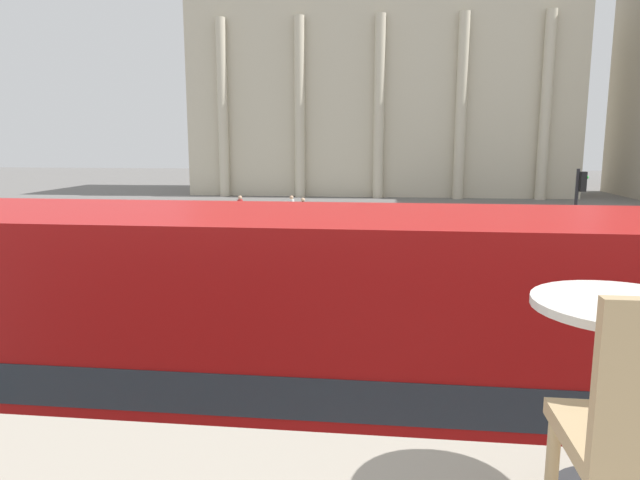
{
  "coord_description": "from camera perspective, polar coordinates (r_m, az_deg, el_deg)",
  "views": [
    {
      "loc": [
        -0.06,
        -2.3,
        4.9
      ],
      "look_at": [
        -2.14,
        15.58,
        1.78
      ],
      "focal_mm": 32.0,
      "sensor_mm": 36.0,
      "label": 1
    }
  ],
  "objects": [
    {
      "name": "double_decker_bus",
      "position": [
        6.99,
        2.04,
        -12.2
      ],
      "size": [
        11.4,
        2.64,
        4.09
      ],
      "rotation": [
        0.0,
        0.0,
        0.11
      ],
      "color": "black",
      "rests_on": "ground_plane"
    },
    {
      "name": "cafe_dining_table",
      "position": [
        2.23,
        27.76,
        -10.28
      ],
      "size": [
        0.6,
        0.6,
        0.73
      ],
      "color": "#2D2D30",
      "rests_on": "cafe_floor_slab"
    },
    {
      "name": "plaza_building_left",
      "position": [
        56.98,
        6.05,
        14.27
      ],
      "size": [
        35.18,
        13.04,
        18.73
      ],
      "color": "beige",
      "rests_on": "ground_plane"
    },
    {
      "name": "traffic_light_mid",
      "position": [
        22.18,
        24.37,
        2.94
      ],
      "size": [
        0.42,
        0.24,
        3.96
      ],
      "color": "black",
      "rests_on": "ground_plane"
    },
    {
      "name": "car_black",
      "position": [
        26.63,
        22.54,
        -0.0
      ],
      "size": [
        4.2,
        1.93,
        1.35
      ],
      "rotation": [
        0.0,
        0.0,
        5.11
      ],
      "color": "black",
      "rests_on": "ground_plane"
    },
    {
      "name": "pedestrian_black",
      "position": [
        31.95,
        -1.72,
        2.9
      ],
      "size": [
        0.32,
        0.32,
        1.81
      ],
      "rotation": [
        0.0,
        0.0,
        2.36
      ],
      "color": "#282B33",
      "rests_on": "ground_plane"
    },
    {
      "name": "pedestrian_red",
      "position": [
        33.45,
        -7.98,
        3.13
      ],
      "size": [
        0.32,
        0.32,
        1.81
      ],
      "rotation": [
        0.0,
        0.0,
        2.9
      ],
      "color": "#282B33",
      "rests_on": "ground_plane"
    },
    {
      "name": "pedestrian_white",
      "position": [
        33.96,
        -2.86,
        3.23
      ],
      "size": [
        0.32,
        0.32,
        1.74
      ],
      "rotation": [
        0.0,
        0.0,
        4.21
      ],
      "color": "#282B33",
      "rests_on": "ground_plane"
    }
  ]
}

